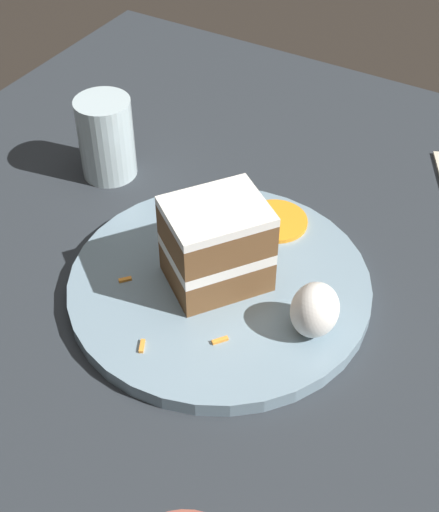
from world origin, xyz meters
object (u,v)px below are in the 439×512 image
plate (220,285)px  drinking_glass (107,143)px  cake_slice (216,245)px  orange_garnish (276,221)px  cream_dollop (315,310)px

plate → drinking_glass: 0.24m
plate → drinking_glass: drinking_glass is taller
cake_slice → drinking_glass: cake_slice is taller
plate → orange_garnish: orange_garnish is taller
plate → orange_garnish: 0.11m
cream_dollop → orange_garnish: cream_dollop is taller
cake_slice → cream_dollop: cake_slice is taller
plate → drinking_glass: size_ratio=3.05×
cake_slice → orange_garnish: size_ratio=1.72×
plate → cream_dollop: size_ratio=5.55×
cake_slice → drinking_glass: 0.24m
cake_slice → cream_dollop: 0.11m
cream_dollop → drinking_glass: size_ratio=0.55×
orange_garnish → plate: bearing=175.4°
plate → cake_slice: 0.05m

